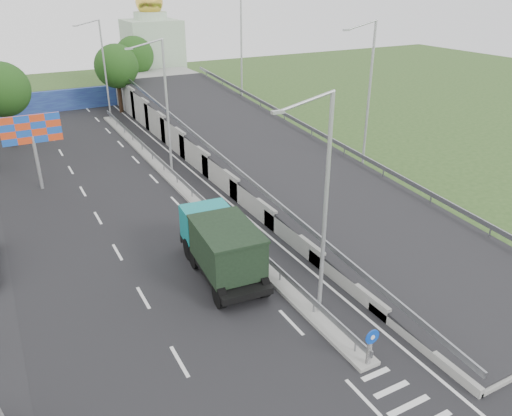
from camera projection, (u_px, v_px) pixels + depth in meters
ground at (407, 405)px, 18.10m from camera, size 160.00×160.00×0.00m
road_surface at (155, 213)px, 32.80m from camera, size 26.00×90.00×0.04m
median at (177, 184)px, 37.25m from camera, size 1.00×44.00×0.20m
overpass_ramp at (265, 148)px, 39.78m from camera, size 10.00×50.00×3.50m
median_guardrail at (177, 176)px, 36.98m from camera, size 0.09×44.00×0.71m
sign_bollard at (370, 347)px, 19.41m from camera, size 0.64×0.23×1.67m
lamp_post_near at (322, 199)px, 20.51m from camera, size 2.74×0.18×10.08m
lamp_post_mid at (164, 102)px, 36.50m from camera, size 2.74×0.18×10.08m
lamp_post_far at (102, 64)px, 52.49m from camera, size 2.74×0.18×10.08m
blue_wall at (60, 101)px, 57.46m from camera, size 30.00×0.50×2.40m
church at (153, 48)px, 68.14m from camera, size 7.00×7.00×13.80m
billboard at (32, 133)px, 34.87m from camera, size 4.00×0.24×5.50m
tree_left_mid at (2, 90)px, 43.62m from camera, size 4.80×4.80×7.60m
tree_median_far at (116, 66)px, 55.17m from camera, size 4.80×4.80×7.60m
tree_ramp_far at (134, 56)px, 62.48m from camera, size 4.80×4.80×7.60m
dump_truck at (221, 244)px, 25.47m from camera, size 3.14×7.19×3.09m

